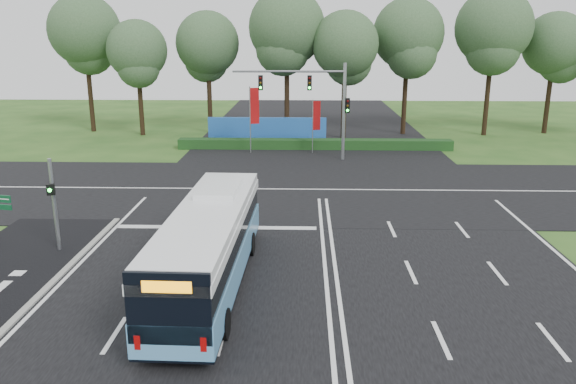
% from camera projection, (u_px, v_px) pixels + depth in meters
% --- Properties ---
extents(ground, '(120.00, 120.00, 0.00)m').
position_uv_depth(ground, '(325.00, 272.00, 21.74)').
color(ground, '#264F1A').
rests_on(ground, ground).
extents(road_main, '(20.00, 120.00, 0.04)m').
position_uv_depth(road_main, '(325.00, 272.00, 21.74)').
color(road_main, black).
rests_on(road_main, ground).
extents(road_cross, '(120.00, 14.00, 0.05)m').
position_uv_depth(road_cross, '(318.00, 190.00, 33.29)').
color(road_cross, black).
rests_on(road_cross, ground).
extents(kerb_strip, '(0.25, 18.00, 0.12)m').
position_uv_depth(kerb_strip, '(32.00, 303.00, 19.12)').
color(kerb_strip, gray).
rests_on(kerb_strip, ground).
extents(city_bus, '(2.64, 11.26, 3.22)m').
position_uv_depth(city_bus, '(209.00, 246.00, 20.00)').
color(city_bus, '#5695C7').
rests_on(city_bus, ground).
extents(pedestrian_signal, '(0.37, 0.44, 4.01)m').
position_uv_depth(pedestrian_signal, '(54.00, 202.00, 23.30)').
color(pedestrian_signal, gray).
rests_on(pedestrian_signal, ground).
extents(banner_flag_left, '(0.73, 0.29, 5.14)m').
position_uv_depth(banner_flag_left, '(253.00, 110.00, 43.01)').
color(banner_flag_left, gray).
rests_on(banner_flag_left, ground).
extents(banner_flag_mid, '(0.61, 0.11, 4.15)m').
position_uv_depth(banner_flag_mid, '(316.00, 119.00, 42.96)').
color(banner_flag_mid, gray).
rests_on(banner_flag_mid, ground).
extents(traffic_light_gantry, '(8.41, 0.28, 7.00)m').
position_uv_depth(traffic_light_gantry, '(319.00, 96.00, 40.22)').
color(traffic_light_gantry, gray).
rests_on(traffic_light_gantry, ground).
extents(hedge, '(22.00, 1.20, 0.80)m').
position_uv_depth(hedge, '(315.00, 144.00, 45.23)').
color(hedge, '#163914').
rests_on(hedge, ground).
extents(blue_hoarding, '(10.00, 0.30, 2.20)m').
position_uv_depth(blue_hoarding, '(267.00, 130.00, 47.56)').
color(blue_hoarding, '#1F57AB').
rests_on(blue_hoarding, ground).
extents(eucalyptus_row, '(55.23, 9.49, 12.91)m').
position_uv_depth(eucalyptus_row, '(356.00, 35.00, 49.47)').
color(eucalyptus_row, black).
rests_on(eucalyptus_row, ground).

